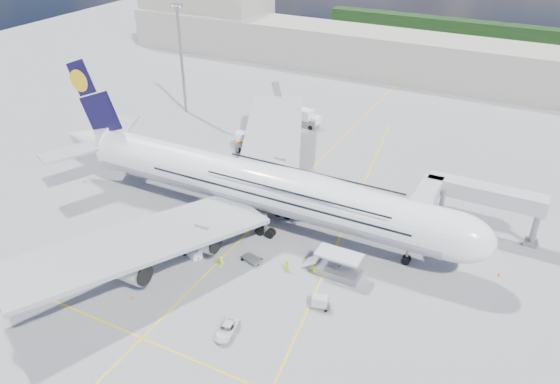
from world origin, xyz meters
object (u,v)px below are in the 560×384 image
at_px(crew_loader, 313,271).
at_px(crew_van, 287,265).
at_px(crew_tug, 220,262).
at_px(cone_wing_left_inner, 257,170).
at_px(airliner, 260,186).
at_px(cone_tail, 84,181).
at_px(dolly_nose_far, 320,302).
at_px(light_mast, 181,58).
at_px(jet_bridge, 461,198).
at_px(cone_wing_right_inner, 153,245).
at_px(catering_truck_inner, 250,142).
at_px(cone_wing_left_outer, 237,157).
at_px(dolly_row_c, 94,270).
at_px(service_van, 226,330).
at_px(cone_nose, 499,274).
at_px(cargo_loader, 337,267).
at_px(cone_wing_right_outer, 132,297).
at_px(baggage_tug, 193,251).
at_px(crew_wing, 181,240).
at_px(dolly_row_a, 102,245).
at_px(crew_nose, 393,236).
at_px(dolly_row_b, 118,232).
at_px(dolly_nose_near, 252,259).
at_px(catering_truck_outer, 305,118).
at_px(dolly_back, 125,236).

distance_m(crew_loader, crew_van, 3.90).
bearing_deg(crew_tug, cone_wing_left_inner, 104.33).
distance_m(airliner, cone_tail, 36.79).
xyz_separation_m(dolly_nose_far, cone_tail, (-53.18, 11.23, -0.69)).
height_order(airliner, light_mast, light_mast).
relative_size(jet_bridge, cone_wing_right_inner, 33.34).
distance_m(catering_truck_inner, cone_wing_left_outer, 4.83).
xyz_separation_m(dolly_row_c, crew_loader, (28.66, 13.95, 0.50)).
height_order(service_van, cone_nose, service_van).
bearing_deg(cone_wing_right_inner, cone_tail, 157.15).
xyz_separation_m(jet_bridge, service_van, (-20.82, -35.39, -6.22)).
bearing_deg(cargo_loader, cone_wing_right_outer, -142.23).
relative_size(jet_bridge, catering_truck_inner, 2.63).
height_order(airliner, baggage_tug, airliner).
xyz_separation_m(baggage_tug, cone_wing_right_outer, (-1.73, -11.88, -0.62)).
bearing_deg(crew_wing, dolly_row_a, 148.58).
bearing_deg(crew_nose, dolly_row_a, -155.24).
height_order(dolly_row_b, cone_tail, cone_tail).
height_order(jet_bridge, crew_wing, jet_bridge).
relative_size(jet_bridge, service_van, 4.11).
xyz_separation_m(airliner, crew_nose, (21.28, 4.66, -5.92)).
bearing_deg(baggage_tug, dolly_nose_near, 42.72).
relative_size(dolly_row_b, cone_nose, 4.64).
distance_m(light_mast, catering_truck_outer, 32.25).
relative_size(dolly_row_c, cone_wing_left_inner, 5.21).
relative_size(dolly_nose_far, dolly_nose_near, 0.85).
bearing_deg(service_van, dolly_row_c, 168.39).
xyz_separation_m(crew_van, cone_wing_right_inner, (-21.28, -4.01, -0.73)).
height_order(jet_bridge, cone_wing_right_inner, jet_bridge).
bearing_deg(dolly_row_c, crew_van, 39.73).
bearing_deg(cargo_loader, crew_tug, -158.63).
bearing_deg(catering_truck_inner, crew_wing, -106.93).
height_order(crew_nose, cone_wing_right_inner, crew_nose).
bearing_deg(cone_wing_right_outer, crew_wing, 96.91).
relative_size(cargo_loader, cone_wing_right_inner, 15.13).
relative_size(dolly_row_b, cone_wing_right_outer, 5.15).
bearing_deg(dolly_nose_far, cone_wing_right_inner, 164.03).
height_order(airliner, cone_wing_right_outer, airliner).
distance_m(jet_bridge, cargo_loader, 22.93).
bearing_deg(baggage_tug, cargo_loader, 39.38).
bearing_deg(dolly_row_c, catering_truck_inner, 102.32).
distance_m(dolly_nose_far, crew_van, 8.81).
xyz_separation_m(dolly_back, crew_loader, (30.60, 5.07, 0.51)).
bearing_deg(cone_wing_left_outer, cone_nose, -16.20).
height_order(service_van, crew_tug, crew_tug).
relative_size(crew_van, cone_wing_left_outer, 3.83).
height_order(dolly_nose_near, crew_tug, crew_tug).
height_order(cone_wing_right_outer, cone_tail, cone_wing_right_outer).
xyz_separation_m(service_van, cone_wing_left_inner, (-18.13, 39.88, -0.34)).
bearing_deg(dolly_nose_near, dolly_row_a, -142.66).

